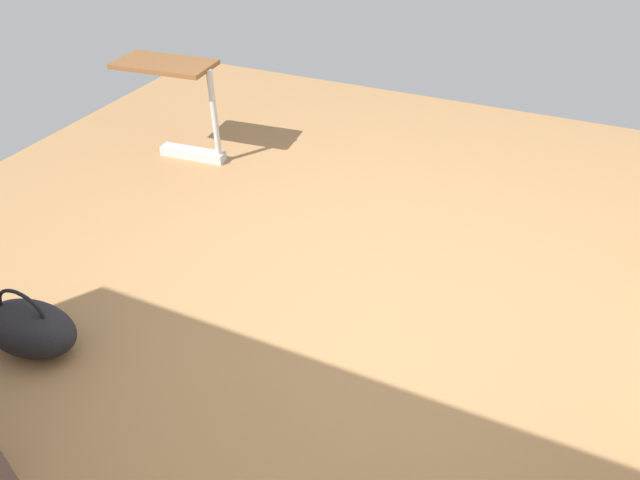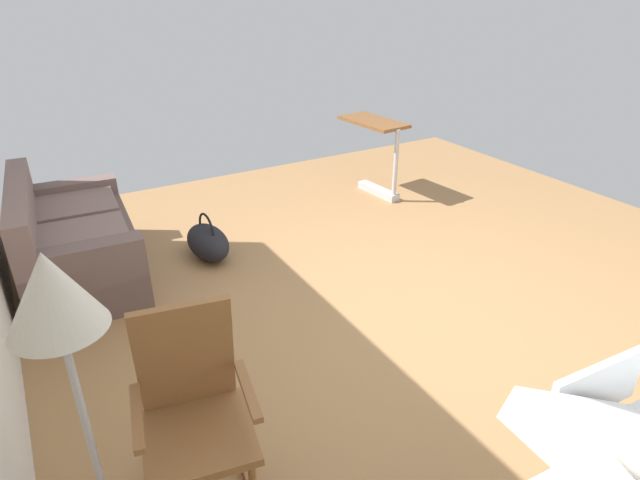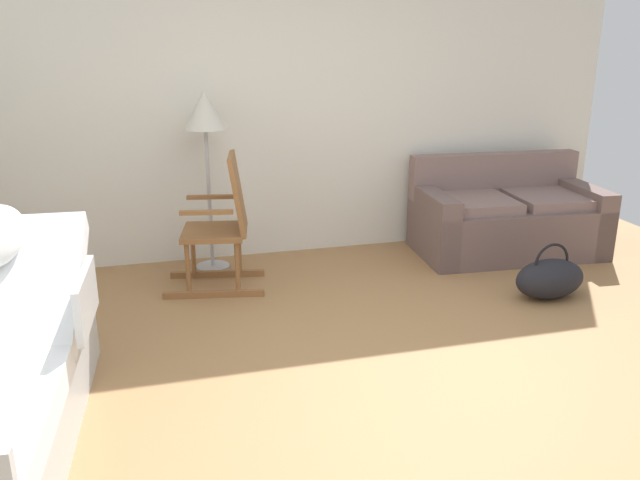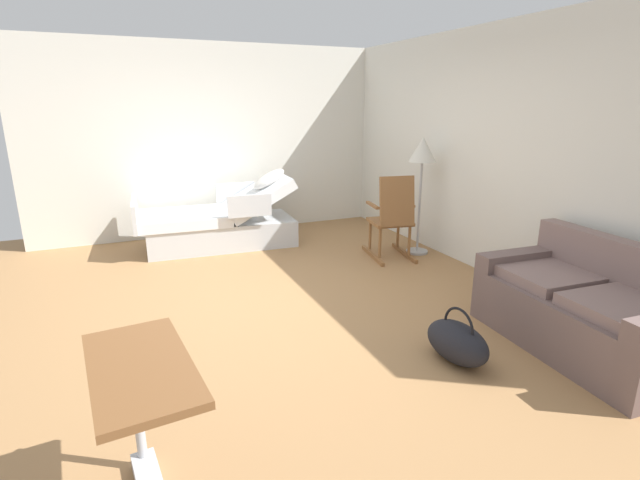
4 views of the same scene
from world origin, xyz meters
TOP-DOWN VIEW (x-y plane):
  - ground_plane at (0.00, 0.00)m, footprint 7.16×7.16m
  - back_wall at (0.00, 2.49)m, footprint 5.93×0.10m
  - couch at (1.81, 1.92)m, footprint 1.65×0.95m
  - rocking_chair at (-0.74, 1.73)m, footprint 0.83×0.60m
  - floor_lamp at (-0.80, 2.16)m, footprint 0.34×0.34m
  - duffel_bag at (1.58, 0.87)m, footprint 0.58×0.36m

SIDE VIEW (x-z plane):
  - ground_plane at x=0.00m, z-range 0.00..0.00m
  - duffel_bag at x=1.58m, z-range -0.06..0.37m
  - couch at x=1.81m, z-range -0.12..0.73m
  - rocking_chair at x=-0.74m, z-range -0.02..1.03m
  - floor_lamp at x=-0.80m, z-range 0.49..1.97m
  - back_wall at x=0.00m, z-range 0.00..2.70m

